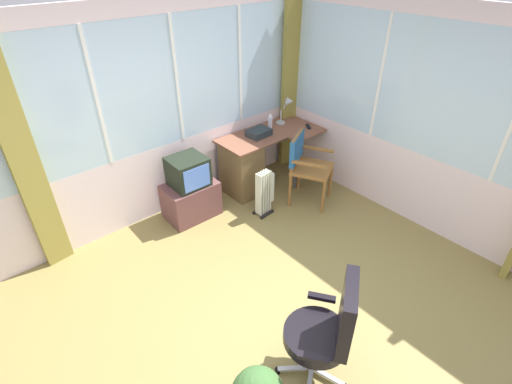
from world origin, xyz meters
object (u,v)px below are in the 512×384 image
Objects in this scene: desk at (245,165)px; desk_lamp at (288,106)px; tv_remote at (308,126)px; spray_bottle at (270,121)px; tv_on_stand at (190,191)px; space_heater at (265,192)px; wooden_armchair at (304,159)px; office_chair at (329,328)px; paper_tray at (259,133)px.

desk_lamp is (0.84, 0.06, 0.60)m from desk.
spray_bottle reaches higher than tv_remote.
tv_on_stand is 0.93m from space_heater.
office_chair reaches higher than wooden_armchair.
paper_tray is 0.29× the size of office_chair.
paper_tray reaches higher than desk.
office_chair is at bearing -124.79° from spray_bottle.
desk is 1.06m from tv_remote.
wooden_armchair is at bearing 47.39° from office_chair.
space_heater is at bearing -130.13° from tv_remote.
desk_lamp is at bearing 50.69° from office_chair.
spray_bottle is 0.81m from wooden_armchair.
desk_lamp is at bearing 32.67° from space_heater.
tv_remote is 1.90m from tv_on_stand.
wooden_armchair is 1.49m from tv_on_stand.
desk_lamp is 0.92m from wooden_armchair.
spray_bottle is at bearing 173.88° from tv_remote.
tv_on_stand is at bearing 81.20° from office_chair.
paper_tray is 0.49× the size of space_heater.
wooden_armchair is (0.44, -0.66, 0.20)m from desk.
spray_bottle is 0.72× the size of paper_tray.
wooden_armchair is (-0.40, -0.72, -0.40)m from desk_lamp.
desk_lamp reaches higher than office_chair.
office_chair is at bearing -121.14° from paper_tray.
spray_bottle reaches higher than desk.
desk_lamp reaches higher than tv_remote.
space_heater is at bearing 59.98° from office_chair.
wooden_armchair reaches higher than desk.
office_chair is (-2.23, -2.27, -0.20)m from tv_remote.
tv_remote is 0.54m from spray_bottle.
spray_bottle reaches higher than wooden_armchair.
space_heater is (0.73, -0.56, -0.05)m from tv_on_stand.
office_chair reaches higher than spray_bottle.
desk is 1.51× the size of wooden_armchair.
desk is at bearing -160.73° from tv_remote.
paper_tray is 0.86m from space_heater.
desk is 4.71× the size of paper_tray.
desk is 9.42× the size of tv_remote.
space_heater is at bearing -104.12° from desk.
tv_on_stand reaches higher than space_heater.
tv_on_stand is at bearing 153.79° from wooden_armchair.
space_heater is at bearing -124.72° from paper_tray.
tv_remote is 0.50× the size of paper_tray.
wooden_armchair reaches higher than tv_remote.
wooden_armchair is 1.53× the size of space_heater.
paper_tray is (-0.29, -0.10, -0.06)m from spray_bottle.
tv_on_stand is (-1.32, 0.65, -0.24)m from wooden_armchair.
paper_tray is 1.22m from tv_on_stand.
office_chair reaches higher than space_heater.
wooden_armchair is at bearing -74.27° from paper_tray.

